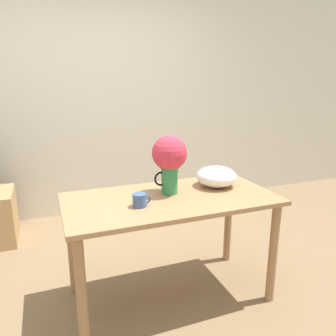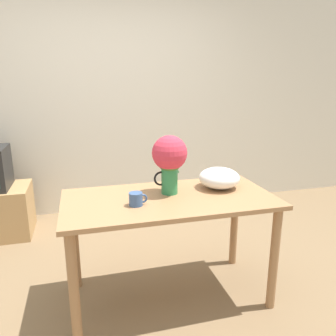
% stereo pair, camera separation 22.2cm
% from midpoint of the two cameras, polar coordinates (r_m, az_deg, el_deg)
% --- Properties ---
extents(ground_plane, '(12.00, 12.00, 0.00)m').
position_cam_midpoint_polar(ground_plane, '(2.52, -8.17, -22.15)').
color(ground_plane, '#7F6647').
extents(wall_back, '(8.00, 0.05, 2.60)m').
position_cam_midpoint_polar(wall_back, '(3.83, -15.25, 11.24)').
color(wall_back, silver).
rests_on(wall_back, ground_plane).
extents(table, '(1.41, 0.71, 0.76)m').
position_cam_midpoint_polar(table, '(2.24, -2.41, -7.86)').
color(table, '#A3754C').
rests_on(table, ground_plane).
extents(flower_vase, '(0.24, 0.24, 0.40)m').
position_cam_midpoint_polar(flower_vase, '(2.20, -2.62, 1.75)').
color(flower_vase, '#2D844C').
rests_on(flower_vase, table).
extents(coffee_mug, '(0.12, 0.09, 0.08)m').
position_cam_midpoint_polar(coffee_mug, '(2.04, -8.05, -5.63)').
color(coffee_mug, '#385689').
rests_on(coffee_mug, table).
extents(white_bowl, '(0.30, 0.30, 0.15)m').
position_cam_midpoint_polar(white_bowl, '(2.41, 5.85, -1.50)').
color(white_bowl, white).
rests_on(white_bowl, table).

